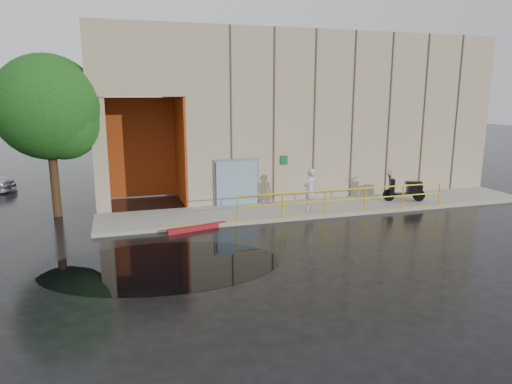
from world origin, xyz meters
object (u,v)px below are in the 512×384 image
person (310,189)px  red_curb (198,228)px  tree_near (52,112)px  scooter (405,183)px

person → red_curb: 5.33m
person → red_curb: size_ratio=0.76×
tree_near → scooter: bearing=-9.0°
person → scooter: bearing=151.0°
scooter → tree_near: 15.86m
red_curb → scooter: bearing=7.7°
person → tree_near: (-10.33, 2.67, 3.34)m
person → red_curb: person is taller
tree_near → red_curb: bearing=-36.1°
scooter → tree_near: (-15.30, 2.43, 3.38)m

